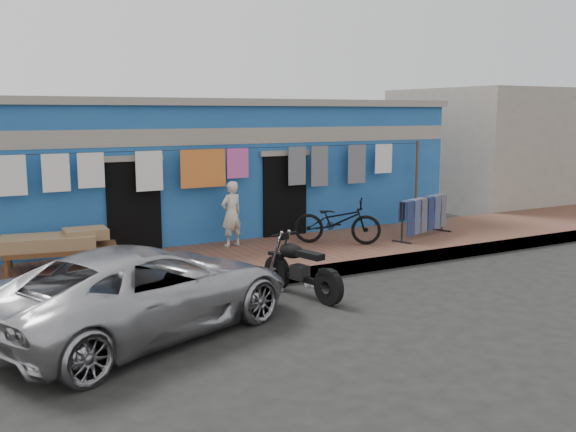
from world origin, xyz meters
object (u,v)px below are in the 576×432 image
object	(u,v)px
seated_person	(231,214)
bicycle	(337,216)
car	(145,289)
motorcycle	(302,267)
jeans_rack	(423,216)
charpoy	(62,251)

from	to	relation	value
seated_person	bicycle	bearing A→B (deg)	143.61
car	bicycle	distance (m)	5.88
car	seated_person	bearing A→B (deg)	-59.89
motorcycle	jeans_rack	distance (m)	4.92
bicycle	jeans_rack	distance (m)	2.17
jeans_rack	charpoy	bearing A→B (deg)	174.14
car	jeans_rack	bearing A→B (deg)	-91.63
motorcycle	jeans_rack	xyz separation A→B (m)	(4.44, 2.09, 0.20)
bicycle	motorcycle	bearing A→B (deg)	174.28
motorcycle	bicycle	bearing A→B (deg)	33.46
bicycle	jeans_rack	size ratio (longest dim) A/B	0.95
car	charpoy	xyz separation A→B (m)	(-0.51, 3.39, -0.05)
seated_person	car	bearing A→B (deg)	37.89
motorcycle	jeans_rack	world-z (taller)	jeans_rack
car	jeans_rack	world-z (taller)	car
motorcycle	car	bearing A→B (deg)	177.34
seated_person	charpoy	distance (m)	3.57
car	charpoy	bearing A→B (deg)	-12.70
seated_person	jeans_rack	xyz separation A→B (m)	(4.24, -1.19, -0.23)
charpoy	jeans_rack	size ratio (longest dim) A/B	1.11
seated_person	charpoy	bearing A→B (deg)	-7.18
car	jeans_rack	distance (m)	7.71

